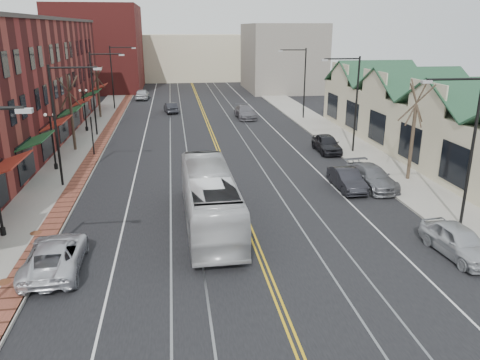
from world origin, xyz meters
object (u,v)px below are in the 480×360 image
object	(u,v)px
parked_car_a	(458,241)
parked_car_c	(371,177)
parked_suv	(55,255)
parked_car_b	(347,179)
parked_car_d	(327,144)
transit_bus	(210,199)

from	to	relation	value
parked_car_a	parked_car_c	xyz separation A→B (m)	(0.00, 10.13, -0.01)
parked_suv	parked_car_b	world-z (taller)	parked_suv
parked_car_b	parked_suv	bearing A→B (deg)	-152.65
parked_suv	parked_car_a	world-z (taller)	parked_car_a
parked_car_a	parked_car_d	world-z (taller)	parked_car_d
parked_car_a	parked_car_d	bearing A→B (deg)	85.47
parked_car_a	parked_car_c	size ratio (longest dim) A/B	0.87
parked_car_b	parked_car_c	bearing A→B (deg)	5.32
transit_bus	parked_car_a	xyz separation A→B (m)	(11.36, -5.30, -0.80)
parked_car_b	parked_car_d	world-z (taller)	parked_car_d
parked_car_c	parked_car_d	bearing A→B (deg)	83.89
parked_car_b	parked_car_d	distance (m)	9.90
parked_car_a	parked_car_b	size ratio (longest dim) A/B	1.04
transit_bus	parked_car_b	world-z (taller)	transit_bus
parked_car_b	transit_bus	bearing A→B (deg)	-154.06
transit_bus	parked_suv	xyz separation A→B (m)	(-7.24, -4.05, -0.83)
parked_car_c	parked_car_d	world-z (taller)	parked_car_d
parked_car_d	transit_bus	bearing A→B (deg)	-127.34
transit_bus	parked_car_a	world-z (taller)	transit_bus
parked_suv	parked_car_d	world-z (taller)	parked_car_d
parked_suv	parked_car_a	size ratio (longest dim) A/B	1.17
transit_bus	parked_suv	size ratio (longest dim) A/B	2.16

